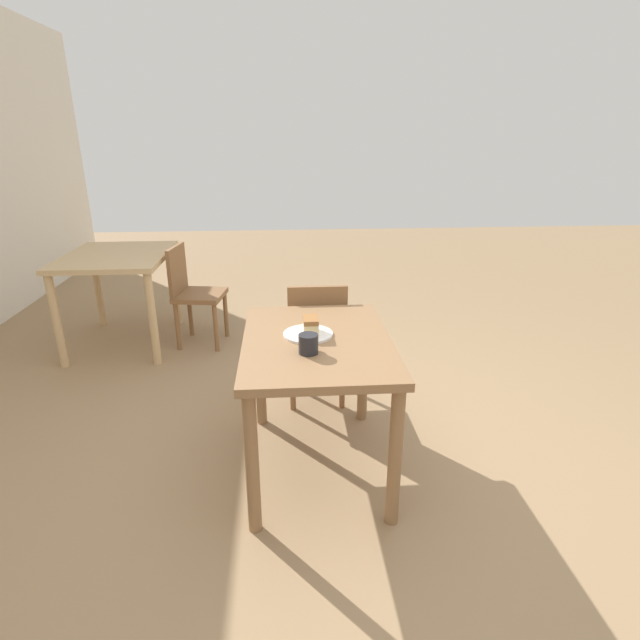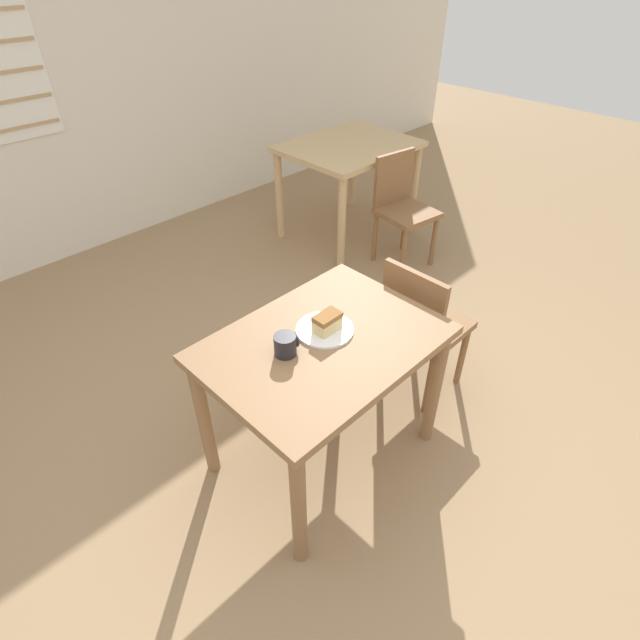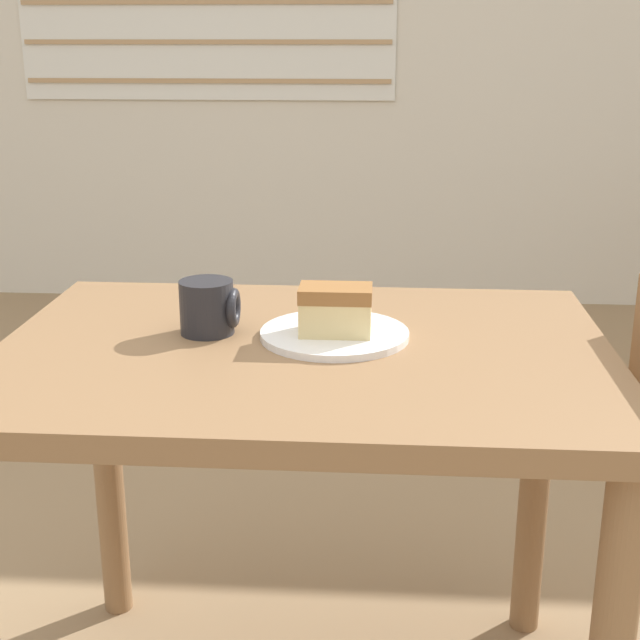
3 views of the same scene
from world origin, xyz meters
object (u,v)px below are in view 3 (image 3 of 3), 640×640
plate (335,334)px  coffee_mug (209,307)px  dining_table_near (304,411)px  cake_slice (335,310)px

plate → coffee_mug: size_ratio=2.51×
dining_table_near → coffee_mug: coffee_mug is taller
dining_table_near → plate: bearing=40.6°
plate → coffee_mug: bearing=177.4°
cake_slice → coffee_mug: (-0.21, 0.02, -0.01)m
cake_slice → coffee_mug: cake_slice is taller
plate → cake_slice: size_ratio=2.09×
plate → cake_slice: 0.05m
plate → cake_slice: (0.00, -0.01, 0.05)m
cake_slice → coffee_mug: size_ratio=1.20×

